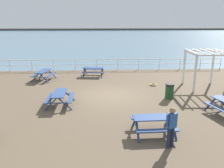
# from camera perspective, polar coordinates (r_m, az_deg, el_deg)

# --- Properties ---
(ground_plane) EXTENTS (30.00, 24.00, 0.20)m
(ground_plane) POSITION_cam_1_polar(r_m,az_deg,el_deg) (14.70, -0.30, -3.33)
(ground_plane) COLOR brown
(sea_band) EXTENTS (142.00, 90.00, 0.01)m
(sea_band) POSITION_cam_1_polar(r_m,az_deg,el_deg) (66.77, -2.48, 12.01)
(sea_band) COLOR slate
(sea_band) RESTS_ON ground
(distant_shoreline) EXTENTS (142.00, 6.00, 1.80)m
(distant_shoreline) POSITION_cam_1_polar(r_m,az_deg,el_deg) (109.70, -2.72, 13.62)
(distant_shoreline) COLOR #4C4C47
(distant_shoreline) RESTS_ON ground
(seaward_railing) EXTENTS (23.07, 0.07, 1.08)m
(seaward_railing) POSITION_cam_1_polar(r_m,az_deg,el_deg) (21.98, -1.26, 5.54)
(seaward_railing) COLOR white
(seaward_railing) RESTS_ON ground
(picnic_table_near_right) EXTENTS (1.96, 1.72, 0.80)m
(picnic_table_near_right) POSITION_cam_1_polar(r_m,az_deg,el_deg) (19.70, -4.80, 3.73)
(picnic_table_near_right) COLOR #334C84
(picnic_table_near_right) RESTS_ON ground
(picnic_table_far_left) EXTENTS (1.58, 1.83, 0.80)m
(picnic_table_far_left) POSITION_cam_1_polar(r_m,az_deg,el_deg) (13.21, -13.23, -2.91)
(picnic_table_far_left) COLOR #334C84
(picnic_table_far_left) RESTS_ON ground
(picnic_table_seaward) EXTENTS (1.84, 1.58, 0.80)m
(picnic_table_seaward) POSITION_cam_1_polar(r_m,az_deg,el_deg) (9.94, 10.66, -9.26)
(picnic_table_seaward) COLOR #334C84
(picnic_table_seaward) RESTS_ON ground
(picnic_table_corner) EXTENTS (1.82, 2.05, 0.80)m
(picnic_table_corner) POSITION_cam_1_polar(r_m,az_deg,el_deg) (19.18, -17.16, 2.72)
(picnic_table_corner) COLOR #334C84
(picnic_table_corner) RESTS_ON ground
(visitor) EXTENTS (0.49, 0.34, 1.66)m
(visitor) POSITION_cam_1_polar(r_m,az_deg,el_deg) (8.89, 14.99, -10.11)
(visitor) COLOR #1E2338
(visitor) RESTS_ON ground
(lattice_pergola) EXTENTS (2.51, 2.63, 2.70)m
(lattice_pergola) POSITION_cam_1_polar(r_m,az_deg,el_deg) (17.27, 22.85, 5.54)
(lattice_pergola) COLOR white
(lattice_pergola) RESTS_ON ground
(litter_bin) EXTENTS (0.55, 0.55, 0.95)m
(litter_bin) POSITION_cam_1_polar(r_m,az_deg,el_deg) (14.46, 14.51, -1.77)
(litter_bin) COLOR #1E4723
(litter_bin) RESTS_ON ground
(rope_coil) EXTENTS (0.55, 0.55, 0.11)m
(rope_coil) POSITION_cam_1_polar(r_m,az_deg,el_deg) (17.18, 10.52, -0.17)
(rope_coil) COLOR tan
(rope_coil) RESTS_ON ground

